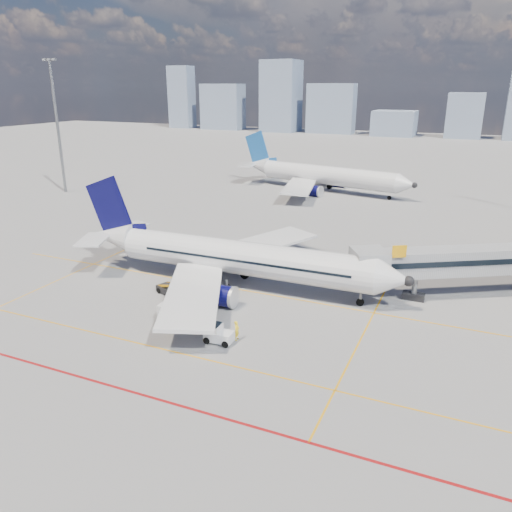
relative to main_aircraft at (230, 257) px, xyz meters
The scene contains 11 objects.
ground 9.56m from the main_aircraft, 78.71° to the right, with size 420.00×420.00×0.00m, color gray.
apron_markings 13.19m from the main_aircraft, 84.69° to the right, with size 90.00×35.12×0.01m.
jet_bridge 26.54m from the main_aircraft, 17.74° to the left, with size 23.55×15.78×6.30m.
floodlight_mast_nw 62.56m from the main_aircraft, 149.65° to the left, with size 3.20×0.61×25.45m.
distant_skyline 181.42m from the main_aircraft, 90.79° to the left, with size 242.50×15.92×31.60m.
main_aircraft is the anchor object (origin of this frame).
second_aircraft 53.98m from the main_aircraft, 96.47° to the left, with size 38.91×33.52×11.47m.
baggage_tug 13.08m from the main_aircraft, 68.13° to the right, with size 2.41×1.48×1.65m.
cargo_dolly 10.52m from the main_aircraft, 92.88° to the right, with size 3.24×1.64×1.73m.
belt_loader 6.93m from the main_aircraft, 127.05° to the right, with size 6.03×3.41×2.46m.
ramp_worker 12.70m from the main_aircraft, 60.86° to the right, with size 0.64×0.42×1.75m, color yellow.
Camera 1 is at (21.19, -36.18, 20.61)m, focal length 35.00 mm.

